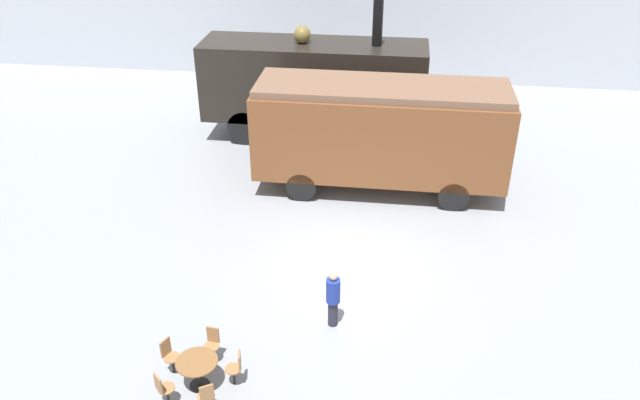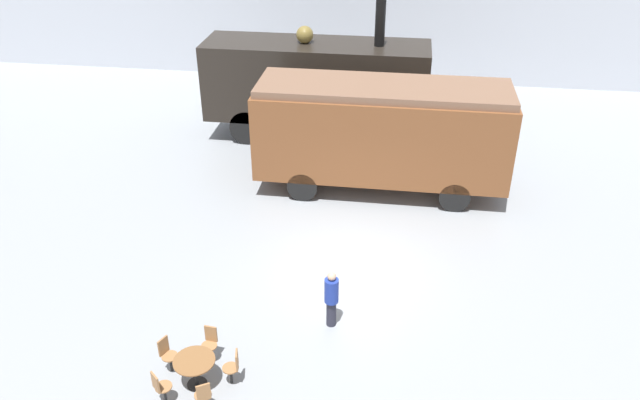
% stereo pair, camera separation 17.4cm
% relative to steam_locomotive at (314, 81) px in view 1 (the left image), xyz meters
% --- Properties ---
extents(ground_plane, '(80.00, 80.00, 0.00)m').
position_rel_steam_locomotive_xyz_m(ground_plane, '(2.20, -8.76, -2.30)').
color(ground_plane, gray).
extents(steam_locomotive, '(8.45, 2.42, 5.49)m').
position_rel_steam_locomotive_xyz_m(steam_locomotive, '(0.00, 0.00, 0.00)').
color(steam_locomotive, black).
rests_on(steam_locomotive, ground_plane).
extents(passenger_coach_wooden, '(8.12, 2.61, 3.65)m').
position_rel_steam_locomotive_xyz_m(passenger_coach_wooden, '(2.71, -3.90, -0.17)').
color(passenger_coach_wooden, brown).
rests_on(passenger_coach_wooden, ground_plane).
extents(cafe_table_near, '(0.90, 0.90, 0.71)m').
position_rel_steam_locomotive_xyz_m(cafe_table_near, '(-0.69, -13.32, -1.73)').
color(cafe_table_near, black).
rests_on(cafe_table_near, ground_plane).
extents(cafe_chair_0, '(0.36, 0.37, 0.87)m').
position_rel_steam_locomotive_xyz_m(cafe_chair_0, '(-0.60, -12.50, -1.79)').
color(cafe_chair_0, black).
rests_on(cafe_chair_0, ground_plane).
extents(cafe_chair_1, '(0.40, 0.38, 0.87)m').
position_rel_steam_locomotive_xyz_m(cafe_chair_1, '(-1.44, -12.98, -1.79)').
color(cafe_chair_1, black).
rests_on(cafe_chair_1, ground_plane).
extents(cafe_chair_2, '(0.40, 0.40, 0.87)m').
position_rel_steam_locomotive_xyz_m(cafe_chair_2, '(-1.24, -13.92, -1.79)').
color(cafe_chair_2, black).
rests_on(cafe_chair_2, ground_plane).
extents(cafe_chair_3, '(0.39, 0.40, 0.87)m').
position_rel_steam_locomotive_xyz_m(cafe_chair_3, '(-0.28, -14.03, -1.79)').
color(cafe_chair_3, black).
rests_on(cafe_chair_3, ground_plane).
extents(cafe_chair_4, '(0.38, 0.36, 0.87)m').
position_rel_steam_locomotive_xyz_m(cafe_chair_4, '(0.12, -13.15, -1.79)').
color(cafe_chair_4, black).
rests_on(cafe_chair_4, ground_plane).
extents(visitor_person, '(0.34, 0.34, 1.56)m').
position_rel_steam_locomotive_xyz_m(visitor_person, '(1.96, -10.98, -1.46)').
color(visitor_person, '#262633').
rests_on(visitor_person, ground_plane).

